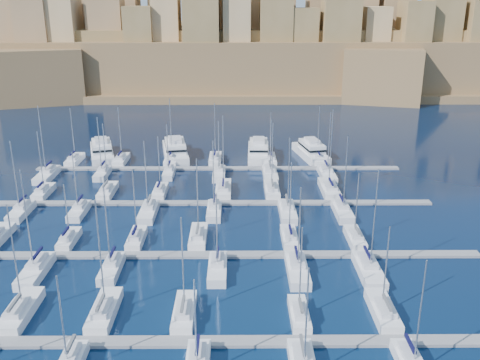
{
  "coord_description": "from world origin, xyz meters",
  "views": [
    {
      "loc": [
        4.34,
        -86.39,
        38.06
      ],
      "look_at": [
        4.94,
        6.0,
        6.26
      ],
      "focal_mm": 40.0,
      "sensor_mm": 36.0,
      "label": 1
    }
  ],
  "objects_px": {
    "sailboat_4": "(299,315)",
    "motor_yacht_c": "(259,151)",
    "motor_yacht_a": "(102,151)",
    "motor_yacht_d": "(311,151)",
    "motor_yacht_b": "(175,150)",
    "sailboat_2": "(104,311)"
  },
  "relations": [
    {
      "from": "sailboat_4",
      "to": "motor_yacht_d",
      "type": "height_order",
      "value": "sailboat_4"
    },
    {
      "from": "motor_yacht_b",
      "to": "motor_yacht_c",
      "type": "bearing_deg",
      "value": -1.95
    },
    {
      "from": "sailboat_4",
      "to": "motor_yacht_d",
      "type": "xyz_separation_m",
      "value": [
        10.78,
        70.61,
        1.0
      ]
    },
    {
      "from": "sailboat_4",
      "to": "motor_yacht_a",
      "type": "distance_m",
      "value": 82.35
    },
    {
      "from": "motor_yacht_a",
      "to": "motor_yacht_d",
      "type": "xyz_separation_m",
      "value": [
        52.14,
        -0.6,
        -0.0
      ]
    },
    {
      "from": "motor_yacht_b",
      "to": "motor_yacht_d",
      "type": "xyz_separation_m",
      "value": [
        33.9,
        -1.12,
        -0.0
      ]
    },
    {
      "from": "motor_yacht_a",
      "to": "sailboat_4",
      "type": "bearing_deg",
      "value": -59.86
    },
    {
      "from": "motor_yacht_c",
      "to": "motor_yacht_d",
      "type": "relative_size",
      "value": 1.02
    },
    {
      "from": "sailboat_2",
      "to": "motor_yacht_d",
      "type": "bearing_deg",
      "value": 63.22
    },
    {
      "from": "sailboat_4",
      "to": "motor_yacht_a",
      "type": "relative_size",
      "value": 0.69
    },
    {
      "from": "sailboat_4",
      "to": "motor_yacht_c",
      "type": "bearing_deg",
      "value": 91.83
    },
    {
      "from": "sailboat_2",
      "to": "sailboat_4",
      "type": "bearing_deg",
      "value": -2.18
    },
    {
      "from": "motor_yacht_b",
      "to": "motor_yacht_c",
      "type": "relative_size",
      "value": 1.12
    },
    {
      "from": "sailboat_4",
      "to": "motor_yacht_d",
      "type": "bearing_deg",
      "value": 81.32
    },
    {
      "from": "sailboat_4",
      "to": "motor_yacht_c",
      "type": "xyz_separation_m",
      "value": [
        -2.27,
        71.02,
        1.0
      ]
    },
    {
      "from": "motor_yacht_a",
      "to": "motor_yacht_c",
      "type": "height_order",
      "value": "same"
    },
    {
      "from": "motor_yacht_b",
      "to": "sailboat_2",
      "type": "bearing_deg",
      "value": -91.03
    },
    {
      "from": "sailboat_4",
      "to": "motor_yacht_d",
      "type": "relative_size",
      "value": 0.75
    },
    {
      "from": "motor_yacht_a",
      "to": "motor_yacht_d",
      "type": "bearing_deg",
      "value": -0.66
    },
    {
      "from": "motor_yacht_c",
      "to": "motor_yacht_b",
      "type": "bearing_deg",
      "value": 178.05
    },
    {
      "from": "motor_yacht_a",
      "to": "motor_yacht_c",
      "type": "bearing_deg",
      "value": -0.28
    },
    {
      "from": "motor_yacht_b",
      "to": "motor_yacht_d",
      "type": "height_order",
      "value": "same"
    }
  ]
}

